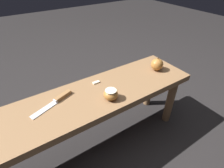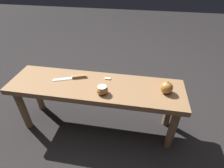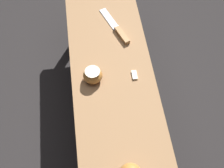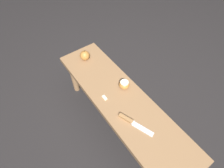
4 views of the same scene
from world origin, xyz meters
The scene contains 5 objects.
ground_plane centered at (0.00, 0.00, 0.00)m, with size 8.00×8.00×0.00m, color black.
wooden_bench centered at (0.00, 0.00, 0.36)m, with size 1.27×0.34×0.43m.
knife centered at (-0.17, 0.06, 0.44)m, with size 0.24×0.11×0.02m.
apple_cut centered at (0.07, -0.08, 0.46)m, with size 0.08×0.08×0.06m.
apple_slice_near_knife centered at (0.08, 0.09, 0.43)m, with size 0.04×0.02×0.01m.
Camera 3 is at (0.79, -0.10, 1.50)m, focal length 50.00 mm.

